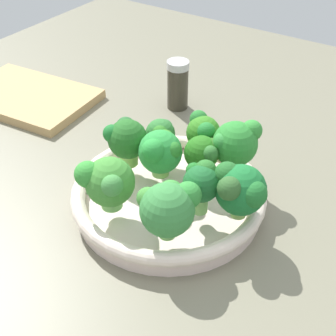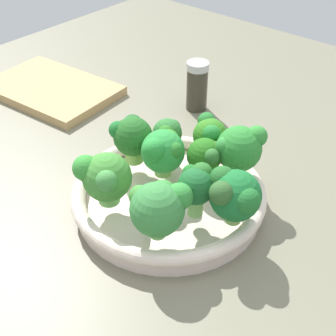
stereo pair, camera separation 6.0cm
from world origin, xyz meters
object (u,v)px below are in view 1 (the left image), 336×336
object	(u,v)px
broccoli_floret_9	(239,190)
cutting_board	(27,97)
broccoli_floret_5	(161,135)
bowl	(168,196)
broccoli_floret_3	(201,182)
broccoli_floret_7	(204,153)
broccoli_floret_1	(161,151)
broccoli_floret_0	(168,207)
broccoli_floret_4	(126,139)
pepper_shaker	(178,85)
broccoli_floret_2	(235,144)
broccoli_floret_8	(204,132)
broccoli_floret_6	(108,182)

from	to	relation	value
broccoli_floret_9	cutting_board	size ratio (longest dim) A/B	0.30
broccoli_floret_5	bowl	bearing A→B (deg)	130.97
broccoli_floret_3	broccoli_floret_7	bearing A→B (deg)	-62.35
broccoli_floret_1	broccoli_floret_7	bearing A→B (deg)	-143.21
broccoli_floret_0	broccoli_floret_3	distance (cm)	5.59
broccoli_floret_4	broccoli_floret_9	distance (cm)	17.61
broccoli_floret_7	broccoli_floret_9	bearing A→B (deg)	145.62
pepper_shaker	broccoli_floret_0	bearing A→B (deg)	120.76
broccoli_floret_2	broccoli_floret_7	bearing A→B (deg)	42.19
broccoli_floret_4	cutting_board	distance (cm)	31.58
broccoli_floret_1	pepper_shaker	world-z (taller)	broccoli_floret_1
bowl	cutting_board	bearing A→B (deg)	-15.15
broccoli_floret_7	broccoli_floret_8	world-z (taller)	broccoli_floret_8
broccoli_floret_3	broccoli_floret_4	xyz separation A→B (cm)	(13.23, -2.82, -0.29)
pepper_shaker	broccoli_floret_6	bearing A→B (deg)	107.26
bowl	broccoli_floret_7	distance (cm)	7.36
broccoli_floret_5	broccoli_floret_7	xyz separation A→B (cm)	(-7.26, 0.74, 0.10)
broccoli_floret_4	broccoli_floret_5	bearing A→B (deg)	-119.80
bowl	cutting_board	size ratio (longest dim) A/B	1.09
broccoli_floret_6	broccoli_floret_9	xyz separation A→B (cm)	(-13.84, -6.90, 0.31)
broccoli_floret_8	broccoli_floret_3	bearing A→B (deg)	118.66
cutting_board	bowl	bearing A→B (deg)	164.85
broccoli_floret_0	broccoli_floret_2	size ratio (longest dim) A/B	0.96
bowl	pepper_shaker	world-z (taller)	pepper_shaker
broccoli_floret_3	broccoli_floret_6	bearing A→B (deg)	30.66
broccoli_floret_7	cutting_board	distance (cm)	40.18
broccoli_floret_8	pepper_shaker	xyz separation A→B (cm)	(13.36, -14.42, -2.69)
broccoli_floret_1	broccoli_floret_0	bearing A→B (deg)	128.68
bowl	pepper_shaker	xyz separation A→B (cm)	(13.25, -23.11, 2.67)
bowl	broccoli_floret_1	size ratio (longest dim) A/B	3.70
broccoli_floret_1	broccoli_floret_4	size ratio (longest dim) A/B	1.03
broccoli_floret_0	broccoli_floret_7	bearing A→B (deg)	-78.65
broccoli_floret_6	broccoli_floret_8	xyz separation A→B (cm)	(-3.94, -15.89, -0.18)
broccoli_floret_7	broccoli_floret_8	xyz separation A→B (cm)	(2.17, -3.71, 0.45)
broccoli_floret_5	broccoli_floret_8	bearing A→B (deg)	-149.77
broccoli_floret_5	broccoli_floret_1	bearing A→B (deg)	123.74
bowl	broccoli_floret_2	world-z (taller)	broccoli_floret_2
bowl	broccoli_floret_4	xyz separation A→B (cm)	(7.53, -1.28, 5.62)
bowl	cutting_board	world-z (taller)	bowl
pepper_shaker	broccoli_floret_3	bearing A→B (deg)	127.55
broccoli_floret_7	broccoli_floret_4	bearing A→B (deg)	20.71
bowl	broccoli_floret_7	bearing A→B (deg)	-114.61
bowl	broccoli_floret_9	distance (cm)	11.60
broccoli_floret_7	bowl	bearing A→B (deg)	65.39
bowl	broccoli_floret_5	size ratio (longest dim) A/B	4.77
broccoli_floret_0	broccoli_floret_5	distance (cm)	16.04
pepper_shaker	cutting_board	bearing A→B (deg)	28.65
cutting_board	broccoli_floret_4	bearing A→B (deg)	163.49
bowl	broccoli_floret_6	distance (cm)	9.86
broccoli_floret_4	cutting_board	bearing A→B (deg)	-16.51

